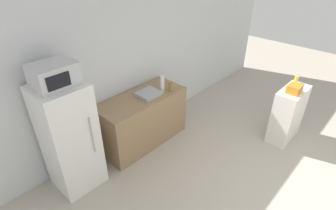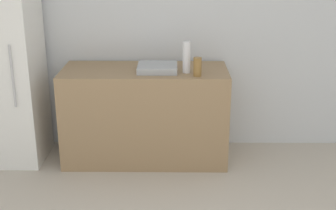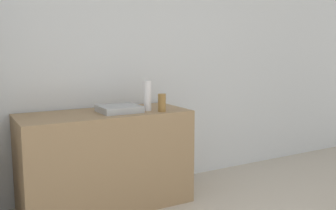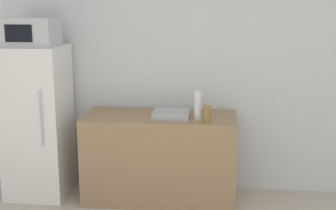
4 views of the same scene
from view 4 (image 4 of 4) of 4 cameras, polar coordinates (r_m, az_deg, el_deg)
The scene contains 7 objects.
wall_back at distance 5.02m, azimuth 2.21°, elevation 4.17°, with size 8.00×0.06×2.60m, color silver.
refrigerator at distance 5.09m, azimuth -15.62°, elevation -1.98°, with size 0.62×0.63×1.59m.
microwave at distance 4.94m, azimuth -16.28°, elevation 8.55°, with size 0.50×0.42×0.28m.
counter at distance 4.87m, azimuth -0.96°, elevation -6.42°, with size 1.54×0.66×0.90m, color #937551.
sink_basin at distance 4.67m, azimuth 0.42°, elevation -1.14°, with size 0.36×0.33×0.06m, color #9EA3A8.
bottle_tall at distance 4.57m, azimuth 3.64°, elevation -0.04°, with size 0.07×0.07×0.28m, color silver.
bottle_short at distance 4.48m, azimuth 4.76°, elevation -1.11°, with size 0.07×0.07×0.17m, color olive.
Camera 4 is at (0.34, -1.75, 2.04)m, focal length 50.00 mm.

